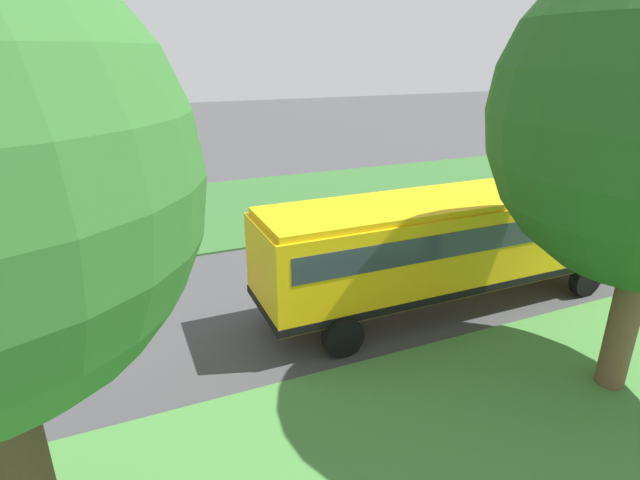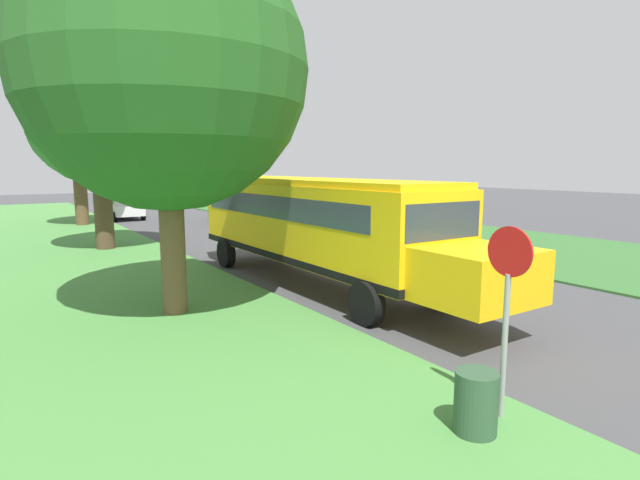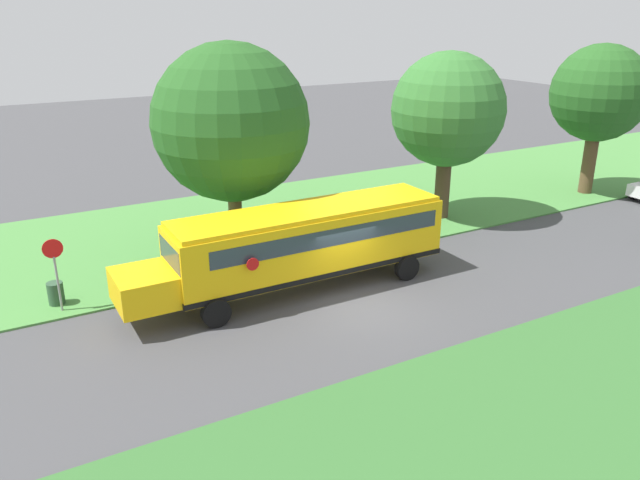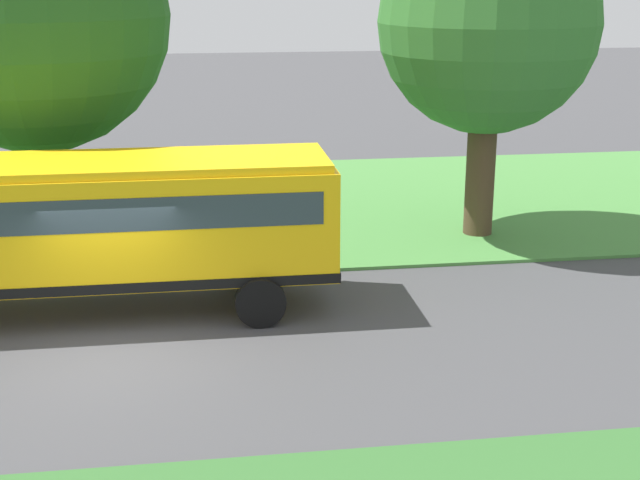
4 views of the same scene
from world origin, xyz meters
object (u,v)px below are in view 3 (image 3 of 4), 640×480
object	(u,v)px
oak_tree_far_end	(601,93)
stop_sign	(55,267)
trash_bin	(56,294)
oak_tree_roadside_mid	(450,110)
oak_tree_beside_bus	(236,124)
school_bus	(302,241)

from	to	relation	value
oak_tree_far_end	stop_sign	xyz separation A→B (m)	(1.14, -28.53, -3.96)
stop_sign	oak_tree_far_end	bearing A→B (deg)	92.28
trash_bin	oak_tree_roadside_mid	bearing A→B (deg)	93.42
oak_tree_beside_bus	oak_tree_far_end	xyz separation A→B (m)	(0.95, 20.86, 0.07)
stop_sign	trash_bin	world-z (taller)	stop_sign
school_bus	stop_sign	distance (m)	8.62
school_bus	oak_tree_far_end	bearing A→B (deg)	99.82
oak_tree_roadside_mid	oak_tree_far_end	size ratio (longest dim) A/B	0.99
oak_tree_far_end	trash_bin	distance (m)	29.09
trash_bin	oak_tree_far_end	bearing A→B (deg)	91.00
oak_tree_beside_bus	trash_bin	bearing A→B (deg)	-79.37
oak_tree_roadside_mid	stop_sign	world-z (taller)	oak_tree_roadside_mid
stop_sign	school_bus	bearing A→B (deg)	74.05
oak_tree_beside_bus	oak_tree_far_end	world-z (taller)	oak_tree_beside_bus
school_bus	trash_bin	xyz separation A→B (m)	(-3.00, -8.36, -1.47)
oak_tree_roadside_mid	oak_tree_beside_bus	bearing A→B (deg)	-91.82
oak_tree_beside_bus	stop_sign	distance (m)	8.85
school_bus	oak_tree_beside_bus	xyz separation A→B (m)	(-4.46, -0.61, 3.70)
oak_tree_roadside_mid	trash_bin	bearing A→B (deg)	-86.58
school_bus	oak_tree_beside_bus	distance (m)	5.82
oak_tree_far_end	trash_bin	world-z (taller)	oak_tree_far_end
oak_tree_beside_bus	oak_tree_roadside_mid	xyz separation A→B (m)	(0.34, 10.82, -0.17)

